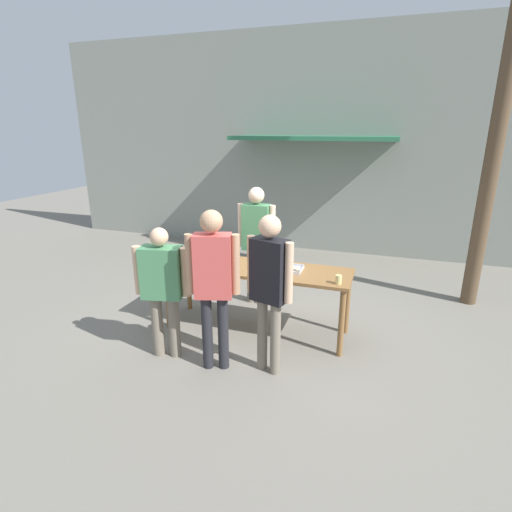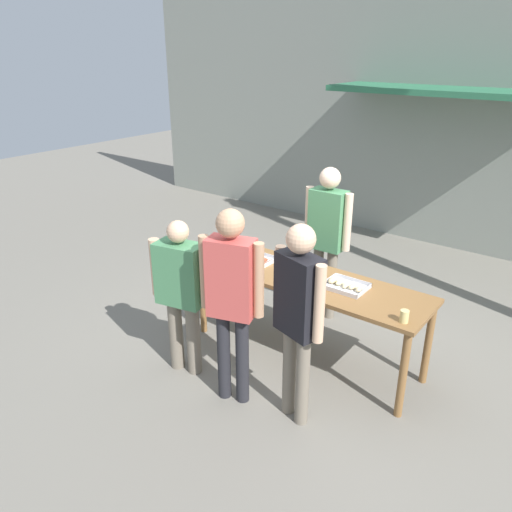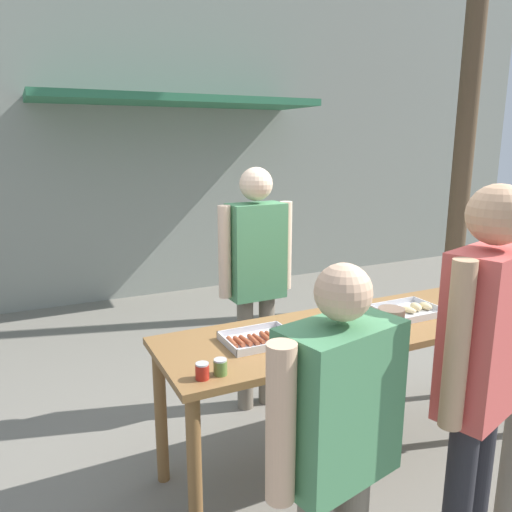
% 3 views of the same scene
% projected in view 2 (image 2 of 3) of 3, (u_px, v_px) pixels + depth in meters
% --- Properties ---
extents(ground_plane, '(24.00, 24.00, 0.00)m').
position_uv_depth(ground_plane, '(304.00, 354.00, 5.22)').
color(ground_plane, slate).
extents(building_facade_back, '(12.00, 1.11, 4.50)m').
position_uv_depth(building_facade_back, '(457.00, 99.00, 7.25)').
color(building_facade_back, gray).
rests_on(building_facade_back, ground).
extents(serving_table, '(2.43, 0.73, 0.89)m').
position_uv_depth(serving_table, '(307.00, 287.00, 4.91)').
color(serving_table, brown).
rests_on(serving_table, ground).
extents(food_tray_sausages, '(0.38, 0.28, 0.04)m').
position_uv_depth(food_tray_sausages, '(256.00, 259.00, 5.25)').
color(food_tray_sausages, silver).
rests_on(food_tray_sausages, serving_table).
extents(food_tray_buns, '(0.39, 0.31, 0.07)m').
position_uv_depth(food_tray_buns, '(345.00, 285.00, 4.66)').
color(food_tray_buns, silver).
rests_on(food_tray_buns, serving_table).
extents(condiment_jar_mustard, '(0.06, 0.06, 0.08)m').
position_uv_depth(condiment_jar_mustard, '(208.00, 256.00, 5.28)').
color(condiment_jar_mustard, '#B22319').
rests_on(condiment_jar_mustard, serving_table).
extents(condiment_jar_ketchup, '(0.06, 0.06, 0.08)m').
position_uv_depth(condiment_jar_ketchup, '(215.00, 258.00, 5.23)').
color(condiment_jar_ketchup, '#567A38').
rests_on(condiment_jar_ketchup, serving_table).
extents(beer_cup, '(0.07, 0.07, 0.11)m').
position_uv_depth(beer_cup, '(404.00, 316.00, 4.07)').
color(beer_cup, '#DBC67A').
rests_on(beer_cup, serving_table).
extents(person_server_behind_table, '(0.57, 0.23, 1.78)m').
position_uv_depth(person_server_behind_table, '(327.00, 230.00, 5.57)').
color(person_server_behind_table, '#756B5B').
rests_on(person_server_behind_table, ground).
extents(person_customer_holding_hotdog, '(0.64, 0.33, 1.56)m').
position_uv_depth(person_customer_holding_hotdog, '(181.00, 286.00, 4.63)').
color(person_customer_holding_hotdog, '#756B5B').
rests_on(person_customer_holding_hotdog, ground).
extents(person_customer_with_cup, '(0.53, 0.30, 1.77)m').
position_uv_depth(person_customer_with_cup, '(298.00, 308.00, 3.93)').
color(person_customer_with_cup, '#756B5B').
rests_on(person_customer_with_cup, ground).
extents(person_customer_waiting_in_line, '(0.55, 0.32, 1.81)m').
position_uv_depth(person_customer_waiting_in_line, '(232.00, 291.00, 4.15)').
color(person_customer_waiting_in_line, '#232328').
rests_on(person_customer_waiting_in_line, ground).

